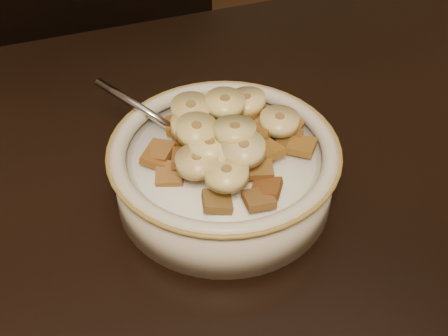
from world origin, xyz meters
name	(u,v)px	position (x,y,z in m)	size (l,w,h in m)	color
chair	(132,142)	(0.16, 0.57, 0.49)	(0.43, 0.43, 0.97)	black
cereal_bowl	(224,177)	(0.18, 0.16, 0.77)	(0.17, 0.17, 0.04)	beige
milk	(224,157)	(0.18, 0.16, 0.79)	(0.14, 0.14, 0.00)	white
spoon	(195,141)	(0.17, 0.18, 0.80)	(0.03, 0.04, 0.01)	#B5B6BE
cereal_square_0	(217,117)	(0.19, 0.19, 0.81)	(0.02, 0.02, 0.01)	brown
cereal_square_1	(230,105)	(0.21, 0.22, 0.80)	(0.02, 0.02, 0.01)	brown
cereal_square_2	(178,124)	(0.16, 0.20, 0.80)	(0.02, 0.02, 0.01)	brown
cereal_square_3	(170,174)	(0.14, 0.15, 0.80)	(0.02, 0.02, 0.01)	brown
cereal_square_4	(214,160)	(0.17, 0.14, 0.81)	(0.02, 0.02, 0.01)	brown
cereal_square_5	(187,129)	(0.16, 0.19, 0.80)	(0.02, 0.02, 0.01)	brown
cereal_square_6	(231,114)	(0.20, 0.20, 0.80)	(0.02, 0.02, 0.01)	brown
cereal_square_7	(265,114)	(0.23, 0.20, 0.80)	(0.02, 0.02, 0.01)	brown
cereal_square_8	(257,133)	(0.21, 0.17, 0.80)	(0.02, 0.02, 0.01)	brown
cereal_square_9	(156,157)	(0.13, 0.17, 0.80)	(0.02, 0.02, 0.01)	brown
cereal_square_10	(288,126)	(0.24, 0.18, 0.80)	(0.02, 0.02, 0.01)	brown
cereal_square_11	(302,146)	(0.24, 0.15, 0.80)	(0.02, 0.02, 0.01)	brown
cereal_square_12	(193,135)	(0.16, 0.18, 0.81)	(0.02, 0.02, 0.01)	olive
cereal_square_13	(194,140)	(0.16, 0.17, 0.81)	(0.02, 0.02, 0.01)	brown
cereal_square_14	(259,199)	(0.19, 0.10, 0.80)	(0.02, 0.02, 0.01)	brown
cereal_square_15	(186,158)	(0.15, 0.15, 0.81)	(0.02, 0.02, 0.01)	brown
cereal_square_16	(217,201)	(0.16, 0.11, 0.80)	(0.02, 0.02, 0.01)	brown
cereal_square_17	(160,151)	(0.14, 0.17, 0.80)	(0.02, 0.02, 0.01)	brown
cereal_square_18	(241,118)	(0.21, 0.19, 0.81)	(0.02, 0.02, 0.01)	brown
cereal_square_19	(227,105)	(0.20, 0.22, 0.80)	(0.02, 0.02, 0.01)	olive
cereal_square_20	(268,150)	(0.21, 0.14, 0.81)	(0.02, 0.02, 0.01)	brown
cereal_square_21	(267,188)	(0.20, 0.11, 0.80)	(0.02, 0.02, 0.01)	brown
cereal_square_22	(258,167)	(0.20, 0.13, 0.81)	(0.02, 0.02, 0.01)	brown
cereal_square_23	(224,159)	(0.18, 0.14, 0.81)	(0.02, 0.02, 0.01)	brown
cereal_square_24	(204,167)	(0.16, 0.14, 0.81)	(0.02, 0.02, 0.01)	#96661D
cereal_square_25	(202,112)	(0.18, 0.21, 0.80)	(0.02, 0.02, 0.01)	brown
cereal_square_26	(289,140)	(0.24, 0.16, 0.80)	(0.02, 0.02, 0.01)	brown
cereal_square_27	(219,113)	(0.19, 0.20, 0.80)	(0.02, 0.02, 0.01)	olive
cereal_square_28	(229,113)	(0.20, 0.20, 0.80)	(0.02, 0.02, 0.01)	brown
cereal_square_29	(258,119)	(0.22, 0.19, 0.80)	(0.02, 0.02, 0.01)	olive
cereal_square_30	(231,146)	(0.18, 0.15, 0.81)	(0.02, 0.02, 0.01)	#935E23
banana_slice_0	(191,126)	(0.16, 0.18, 0.82)	(0.03, 0.03, 0.01)	#D9CB72
banana_slice_1	(197,130)	(0.16, 0.16, 0.82)	(0.03, 0.03, 0.01)	tan
banana_slice_2	(244,149)	(0.19, 0.13, 0.82)	(0.03, 0.03, 0.01)	tan
banana_slice_3	(206,159)	(0.16, 0.14, 0.82)	(0.03, 0.03, 0.01)	beige
banana_slice_4	(235,131)	(0.19, 0.15, 0.83)	(0.03, 0.03, 0.01)	beige
banana_slice_5	(191,109)	(0.17, 0.19, 0.82)	(0.03, 0.03, 0.01)	tan
banana_slice_6	(279,121)	(0.23, 0.17, 0.81)	(0.03, 0.03, 0.01)	beige
banana_slice_7	(246,101)	(0.21, 0.20, 0.81)	(0.03, 0.03, 0.01)	#FBEA88
banana_slice_8	(225,103)	(0.19, 0.19, 0.82)	(0.03, 0.03, 0.01)	#FCE58B
banana_slice_9	(210,146)	(0.17, 0.15, 0.82)	(0.03, 0.03, 0.01)	#F5D891
banana_slice_10	(197,161)	(0.16, 0.14, 0.82)	(0.03, 0.03, 0.01)	#D0BA75
banana_slice_11	(227,174)	(0.17, 0.12, 0.82)	(0.03, 0.03, 0.01)	#E0D382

